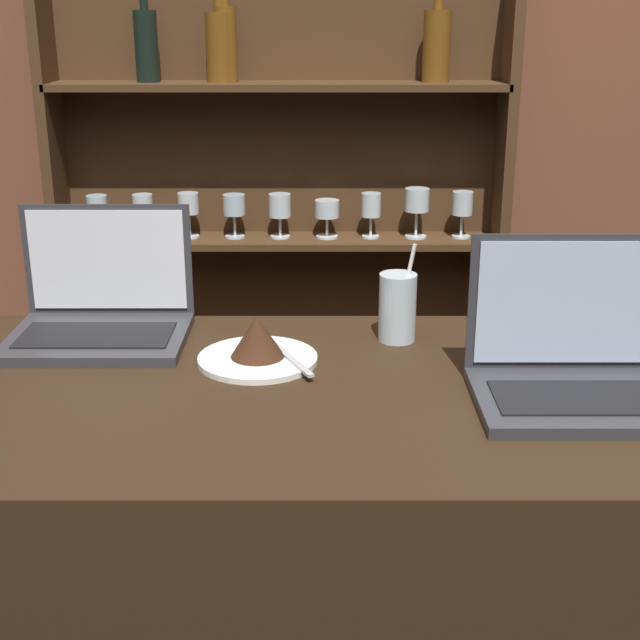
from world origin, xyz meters
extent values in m
cube|color=brown|center=(0.00, 1.74, 1.35)|extent=(7.00, 0.06, 2.70)
cube|color=#472D19|center=(-0.79, 1.62, 0.89)|extent=(0.03, 0.18, 1.79)
cube|color=#472D19|center=(0.51, 1.62, 0.89)|extent=(0.03, 0.18, 1.79)
cube|color=#472D19|center=(-0.14, 1.71, 0.89)|extent=(1.33, 0.02, 1.79)
cube|color=#472D19|center=(-0.14, 1.62, 0.54)|extent=(1.29, 0.18, 0.02)
cube|color=#472D19|center=(-0.14, 1.62, 0.98)|extent=(1.29, 0.18, 0.02)
cube|color=#472D19|center=(-0.14, 1.62, 1.43)|extent=(1.29, 0.18, 0.02)
cylinder|color=silver|center=(-0.67, 1.62, 0.99)|extent=(0.05, 0.05, 0.01)
cylinder|color=silver|center=(-0.67, 1.62, 1.03)|extent=(0.01, 0.01, 0.07)
cylinder|color=silver|center=(-0.67, 1.62, 1.09)|extent=(0.06, 0.06, 0.05)
cylinder|color=silver|center=(-0.54, 1.62, 0.99)|extent=(0.05, 0.05, 0.01)
cylinder|color=silver|center=(-0.54, 1.62, 1.03)|extent=(0.01, 0.01, 0.06)
cylinder|color=silver|center=(-0.54, 1.62, 1.09)|extent=(0.06, 0.06, 0.06)
cylinder|color=silver|center=(-0.41, 1.62, 0.99)|extent=(0.05, 0.05, 0.01)
cylinder|color=silver|center=(-0.41, 1.62, 1.03)|extent=(0.01, 0.01, 0.07)
cylinder|color=silver|center=(-0.41, 1.62, 1.09)|extent=(0.06, 0.06, 0.06)
cylinder|color=silver|center=(-0.27, 1.62, 0.99)|extent=(0.06, 0.06, 0.01)
cylinder|color=silver|center=(-0.27, 1.62, 1.03)|extent=(0.01, 0.01, 0.06)
cylinder|color=silver|center=(-0.27, 1.62, 1.09)|extent=(0.06, 0.06, 0.06)
cylinder|color=silver|center=(-0.14, 1.62, 0.99)|extent=(0.06, 0.06, 0.01)
cylinder|color=silver|center=(-0.14, 1.62, 1.03)|extent=(0.01, 0.01, 0.06)
cylinder|color=silver|center=(-0.14, 1.62, 1.09)|extent=(0.06, 0.06, 0.07)
cylinder|color=silver|center=(0.00, 1.62, 0.99)|extent=(0.06, 0.06, 0.01)
cylinder|color=silver|center=(0.00, 1.62, 1.03)|extent=(0.01, 0.01, 0.06)
cylinder|color=silver|center=(0.00, 1.62, 1.08)|extent=(0.07, 0.07, 0.05)
cylinder|color=silver|center=(0.13, 1.62, 0.99)|extent=(0.05, 0.05, 0.01)
cylinder|color=silver|center=(0.13, 1.62, 1.03)|extent=(0.01, 0.01, 0.06)
cylinder|color=silver|center=(0.13, 1.62, 1.09)|extent=(0.06, 0.06, 0.07)
cylinder|color=silver|center=(0.26, 1.62, 0.99)|extent=(0.06, 0.06, 0.01)
cylinder|color=silver|center=(0.26, 1.62, 1.03)|extent=(0.01, 0.01, 0.07)
cylinder|color=silver|center=(0.26, 1.62, 1.10)|extent=(0.07, 0.07, 0.07)
cylinder|color=silver|center=(0.40, 1.62, 0.99)|extent=(0.05, 0.05, 0.01)
cylinder|color=silver|center=(0.40, 1.62, 1.03)|extent=(0.01, 0.01, 0.06)
cylinder|color=silver|center=(0.40, 1.62, 1.09)|extent=(0.06, 0.06, 0.07)
cylinder|color=brown|center=(-0.28, 1.62, 1.54)|extent=(0.06, 0.06, 0.20)
cylinder|color=brown|center=(0.30, 1.62, 1.53)|extent=(0.08, 0.08, 0.19)
cylinder|color=black|center=(-0.50, 1.62, 1.53)|extent=(0.06, 0.06, 0.19)
cylinder|color=brown|center=(-0.30, 1.62, 1.53)|extent=(0.08, 0.08, 0.19)
cylinder|color=brown|center=(-0.30, 1.62, 1.65)|extent=(0.03, 0.03, 0.06)
cube|color=#333338|center=(-0.42, 0.54, 1.08)|extent=(0.31, 0.24, 0.02)
cube|color=black|center=(-0.42, 0.53, 1.09)|extent=(0.27, 0.13, 0.00)
cube|color=#333338|center=(-0.42, 0.66, 1.19)|extent=(0.31, 0.00, 0.21)
cube|color=white|center=(-0.42, 0.65, 1.19)|extent=(0.29, 0.01, 0.19)
cube|color=#333338|center=(0.38, 0.27, 1.08)|extent=(0.34, 0.22, 0.02)
cube|color=black|center=(0.38, 0.26, 1.09)|extent=(0.29, 0.12, 0.00)
cube|color=#333338|center=(0.38, 0.38, 1.20)|extent=(0.34, 0.00, 0.22)
cube|color=silver|center=(0.38, 0.38, 1.20)|extent=(0.31, 0.01, 0.20)
cylinder|color=white|center=(-0.13, 0.45, 1.07)|extent=(0.20, 0.20, 0.01)
cone|color=#381E11|center=(-0.13, 0.45, 1.11)|extent=(0.09, 0.09, 0.07)
cube|color=#B7B7BC|center=(-0.07, 0.43, 1.08)|extent=(0.08, 0.16, 0.00)
cylinder|color=silver|center=(0.12, 0.56, 1.13)|extent=(0.07, 0.07, 0.12)
cylinder|color=white|center=(0.13, 0.56, 1.16)|extent=(0.04, 0.01, 0.18)
camera|label=1|loc=(-0.02, -0.95, 1.63)|focal=50.00mm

